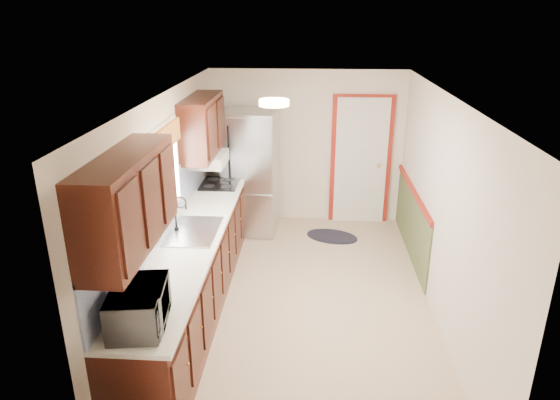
# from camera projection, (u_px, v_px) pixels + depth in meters

# --- Properties ---
(room_shell) EXTENTS (3.20, 5.20, 2.52)m
(room_shell) POSITION_uv_depth(u_px,v_px,m) (303.00, 205.00, 5.49)
(room_shell) COLOR #C5AA8B
(room_shell) RESTS_ON ground
(kitchen_run) EXTENTS (0.63, 4.00, 2.20)m
(kitchen_run) POSITION_uv_depth(u_px,v_px,m) (189.00, 246.00, 5.43)
(kitchen_run) COLOR #36130C
(kitchen_run) RESTS_ON ground
(back_wall_trim) EXTENTS (1.12, 2.30, 2.08)m
(back_wall_trim) POSITION_uv_depth(u_px,v_px,m) (371.00, 173.00, 7.60)
(back_wall_trim) COLOR maroon
(back_wall_trim) RESTS_ON ground
(ceiling_fixture) EXTENTS (0.30, 0.30, 0.06)m
(ceiling_fixture) POSITION_uv_depth(u_px,v_px,m) (274.00, 103.00, 4.91)
(ceiling_fixture) COLOR #FFD88C
(ceiling_fixture) RESTS_ON room_shell
(microwave) EXTENTS (0.40, 0.62, 0.40)m
(microwave) POSITION_uv_depth(u_px,v_px,m) (138.00, 303.00, 3.77)
(microwave) COLOR white
(microwave) RESTS_ON kitchen_run
(refrigerator) EXTENTS (0.82, 0.80, 1.86)m
(refrigerator) POSITION_uv_depth(u_px,v_px,m) (251.00, 172.00, 7.51)
(refrigerator) COLOR #B7B7BC
(refrigerator) RESTS_ON ground
(rug) EXTENTS (0.90, 0.73, 0.01)m
(rug) POSITION_uv_depth(u_px,v_px,m) (332.00, 236.00, 7.56)
(rug) COLOR black
(rug) RESTS_ON ground
(cooktop) EXTENTS (0.51, 0.61, 0.02)m
(cooktop) POSITION_uv_depth(u_px,v_px,m) (220.00, 184.00, 6.96)
(cooktop) COLOR black
(cooktop) RESTS_ON kitchen_run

